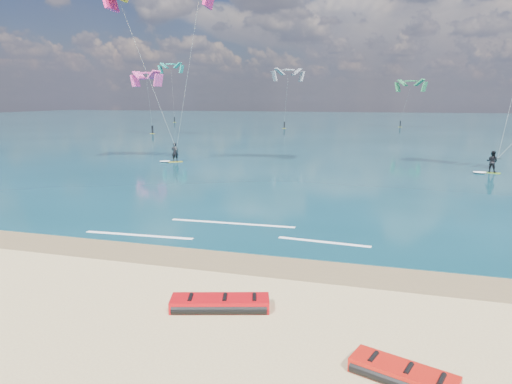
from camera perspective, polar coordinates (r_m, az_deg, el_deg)
ground at (r=53.72m, az=8.05°, el=4.87°), size 320.00×320.00×0.00m
wet_sand_strip at (r=18.49m, az=-8.08°, el=-8.08°), size 320.00×2.40×0.01m
sea at (r=117.26m, az=12.41°, el=8.32°), size 320.00×200.00×0.04m
packed_kite_left at (r=14.17m, az=-4.51°, el=-14.37°), size 3.36×2.01×0.43m
packed_kite_mid at (r=11.52m, az=17.83°, el=-21.55°), size 2.74×1.87×0.40m
kitesurfer_main at (r=42.48m, az=-11.14°, el=15.50°), size 9.64×7.77×17.70m
shoreline_foam at (r=21.62m, az=-4.07°, el=-4.95°), size 13.01×3.60×0.01m
distant_kites at (r=93.40m, az=4.49°, el=11.32°), size 86.89×39.93×14.57m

